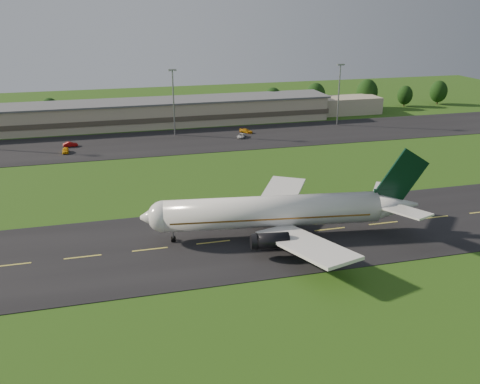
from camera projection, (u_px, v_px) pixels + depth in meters
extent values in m
plane|color=#244A12|center=(213.00, 243.00, 93.32)|extent=(360.00, 360.00, 0.00)
cube|color=black|center=(213.00, 242.00, 93.30)|extent=(220.00, 30.00, 0.10)
cube|color=black|center=(162.00, 142.00, 158.75)|extent=(260.00, 30.00, 0.10)
cylinder|color=white|center=(272.00, 211.00, 94.27)|extent=(38.41, 10.62, 5.60)
sphere|color=white|center=(164.00, 217.00, 92.03)|extent=(5.60, 5.60, 5.60)
cone|color=white|center=(152.00, 217.00, 91.79)|extent=(4.68, 5.86, 5.38)
cone|color=white|center=(394.00, 206.00, 96.93)|extent=(9.65, 6.64, 5.49)
cube|color=brown|center=(269.00, 213.00, 94.33)|extent=(35.44, 10.26, 0.28)
cube|color=black|center=(160.00, 214.00, 91.77)|extent=(2.38, 3.24, 0.65)
cube|color=white|center=(306.00, 245.00, 84.93)|extent=(12.05, 20.18, 2.20)
cube|color=white|center=(279.00, 197.00, 105.46)|extent=(15.92, 19.83, 2.20)
cube|color=white|center=(406.00, 211.00, 91.96)|extent=(6.70, 9.36, 0.91)
cube|color=white|center=(384.00, 192.00, 101.29)|extent=(8.21, 9.24, 0.91)
cube|color=black|center=(387.00, 197.00, 96.14)|extent=(5.03, 1.21, 3.00)
cube|color=black|center=(402.00, 177.00, 95.18)|extent=(9.41, 1.70, 10.55)
cylinder|color=black|center=(272.00, 241.00, 87.27)|extent=(5.91, 3.42, 2.70)
cylinder|color=black|center=(257.00, 205.00, 102.20)|extent=(5.91, 3.42, 2.70)
cube|color=tan|center=(153.00, 113.00, 179.23)|extent=(120.00, 15.00, 8.00)
cube|color=#4C4438|center=(153.00, 116.00, 179.50)|extent=(121.00, 15.40, 1.60)
cube|color=#595B60|center=(152.00, 101.00, 177.82)|extent=(122.00, 16.00, 0.50)
cube|color=tan|center=(342.00, 105.00, 198.30)|extent=(28.00, 11.00, 6.00)
cylinder|color=gray|center=(174.00, 103.00, 163.85)|extent=(0.44, 0.44, 20.00)
cube|color=gray|center=(172.00, 70.00, 160.42)|extent=(2.40, 1.20, 0.50)
cylinder|color=gray|center=(339.00, 96.00, 177.14)|extent=(0.44, 0.44, 20.00)
cube|color=gray|center=(341.00, 65.00, 173.71)|extent=(2.40, 1.20, 0.50)
cylinder|color=black|center=(51.00, 120.00, 181.61)|extent=(0.56, 0.56, 2.82)
ellipsoid|color=black|center=(50.00, 110.00, 180.44)|extent=(6.57, 6.57, 8.21)
cylinder|color=black|center=(273.00, 109.00, 199.32)|extent=(0.56, 0.56, 3.00)
ellipsoid|color=black|center=(273.00, 99.00, 198.08)|extent=(7.00, 7.00, 8.75)
cylinder|color=black|center=(315.00, 105.00, 205.59)|extent=(0.56, 0.56, 3.22)
ellipsoid|color=black|center=(316.00, 95.00, 204.26)|extent=(7.50, 7.50, 9.38)
cylinder|color=black|center=(366.00, 103.00, 209.00)|extent=(0.56, 0.56, 3.50)
ellipsoid|color=black|center=(367.00, 92.00, 207.55)|extent=(8.17, 8.17, 10.21)
cylinder|color=black|center=(404.00, 103.00, 212.34)|extent=(0.56, 0.56, 2.56)
ellipsoid|color=black|center=(405.00, 95.00, 211.28)|extent=(5.98, 5.98, 7.48)
cylinder|color=black|center=(437.00, 100.00, 216.49)|extent=(0.56, 0.56, 2.98)
ellipsoid|color=black|center=(439.00, 91.00, 215.25)|extent=(6.95, 6.95, 8.69)
imported|color=#EEAD0E|center=(65.00, 150.00, 147.42)|extent=(1.79, 4.28, 1.45)
imported|color=#95090A|center=(70.00, 144.00, 153.66)|extent=(4.25, 2.04, 1.34)
imported|color=silver|center=(241.00, 136.00, 163.74)|extent=(3.94, 4.90, 1.24)
imported|color=orange|center=(246.00, 131.00, 169.55)|extent=(4.43, 4.14, 1.25)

